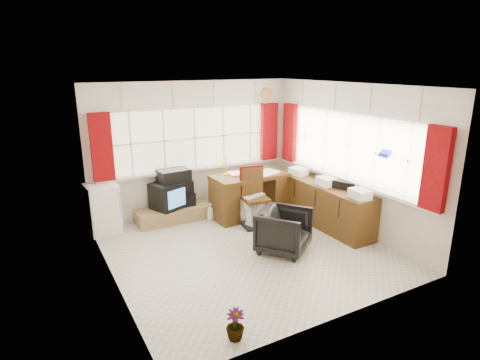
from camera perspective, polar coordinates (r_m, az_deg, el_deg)
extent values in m
plane|color=beige|center=(6.34, 0.98, -9.92)|extent=(4.00, 4.00, 0.00)
plane|color=beige|center=(7.65, -6.45, 4.49)|extent=(4.00, 0.00, 4.00)
plane|color=beige|center=(4.36, 14.27, -5.01)|extent=(4.00, 0.00, 4.00)
plane|color=beige|center=(5.24, -18.33, -1.76)|extent=(0.00, 4.00, 4.00)
plane|color=beige|center=(7.08, 15.26, 3.06)|extent=(0.00, 4.00, 4.00)
plane|color=white|center=(5.70, 1.11, 13.28)|extent=(4.00, 4.00, 0.00)
plane|color=beige|center=(7.59, -6.44, 5.94)|extent=(3.60, 0.00, 3.60)
cube|color=white|center=(7.68, -6.19, 1.63)|extent=(3.70, 0.12, 0.05)
cube|color=white|center=(7.22, -15.26, 4.94)|extent=(0.03, 0.02, 1.10)
cube|color=white|center=(7.38, -10.73, 5.46)|extent=(0.03, 0.02, 1.10)
cube|color=white|center=(7.58, -6.41, 5.93)|extent=(0.03, 0.02, 1.10)
cube|color=white|center=(7.83, -2.33, 6.34)|extent=(0.03, 0.02, 1.10)
cube|color=white|center=(8.11, 1.49, 6.69)|extent=(0.03, 0.02, 1.10)
plane|color=beige|center=(7.02, 15.26, 4.63)|extent=(0.00, 3.60, 3.60)
cube|color=white|center=(7.13, 14.68, 0.04)|extent=(0.12, 3.70, 0.05)
cube|color=white|center=(6.23, 22.79, 2.50)|extent=(0.02, 0.03, 1.10)
cube|color=white|center=(6.61, 18.78, 3.64)|extent=(0.02, 0.03, 1.10)
cube|color=white|center=(7.02, 15.20, 4.63)|extent=(0.02, 0.03, 1.10)
cube|color=white|center=(7.45, 12.02, 5.49)|extent=(0.02, 0.03, 1.10)
cube|color=white|center=(7.91, 9.19, 6.24)|extent=(0.02, 0.03, 1.10)
cube|color=maroon|center=(7.05, -19.07, 4.40)|extent=(0.35, 0.10, 1.15)
cube|color=maroon|center=(8.26, 4.15, 6.86)|extent=(0.35, 0.10, 1.15)
cube|color=maroon|center=(8.18, 7.08, 6.69)|extent=(0.10, 0.35, 1.15)
cube|color=maroon|center=(5.89, 26.12, 1.41)|extent=(0.10, 0.35, 1.15)
cube|color=white|center=(7.47, -6.58, 11.96)|extent=(3.95, 0.08, 0.48)
cube|color=white|center=(6.90, 15.63, 11.14)|extent=(0.08, 3.95, 0.48)
cube|color=#4E3112|center=(7.45, 1.37, 0.55)|extent=(1.43, 0.74, 0.07)
cube|color=#4E3112|center=(7.31, -2.27, -3.11)|extent=(0.34, 0.64, 0.75)
cube|color=#4E3112|center=(7.85, 4.71, -1.76)|extent=(0.34, 0.64, 0.75)
cube|color=white|center=(7.44, 1.37, 0.87)|extent=(0.25, 0.33, 0.02)
cube|color=white|center=(7.43, 1.37, 0.90)|extent=(0.25, 0.33, 0.02)
cube|color=white|center=(7.43, 1.37, 0.93)|extent=(0.25, 0.33, 0.02)
cube|color=white|center=(7.43, 1.37, 0.96)|extent=(0.25, 0.33, 0.02)
cube|color=white|center=(7.43, 1.37, 0.99)|extent=(0.25, 0.33, 0.02)
cube|color=white|center=(7.43, 1.37, 1.02)|extent=(0.25, 0.33, 0.02)
cylinder|color=yellow|center=(7.42, -1.99, 0.83)|extent=(0.09, 0.09, 0.02)
cylinder|color=yellow|center=(7.38, -2.01, 2.14)|extent=(0.02, 0.02, 0.35)
cone|color=yellow|center=(7.34, -2.02, 3.19)|extent=(0.16, 0.15, 0.14)
cube|color=black|center=(7.20, 2.18, -6.43)|extent=(0.51, 0.51, 0.04)
cylinder|color=silver|center=(7.11, 2.20, -4.68)|extent=(0.06, 0.06, 0.51)
cube|color=#4E3112|center=(7.03, 2.22, -2.73)|extent=(0.50, 0.48, 0.06)
cube|color=#4E3112|center=(7.14, 1.63, -0.11)|extent=(0.40, 0.12, 0.49)
cube|color=maroon|center=(7.13, 1.63, 0.04)|extent=(0.44, 0.13, 0.51)
imported|color=black|center=(6.21, 6.28, -7.19)|extent=(1.02, 1.02, 0.67)
cube|color=white|center=(7.25, 2.22, -6.11)|extent=(0.41, 0.25, 0.08)
cube|color=white|center=(7.03, 1.29, -4.35)|extent=(0.05, 0.12, 0.49)
cube|color=white|center=(7.07, 1.61, -4.23)|extent=(0.05, 0.12, 0.49)
cube|color=white|center=(7.11, 1.93, -4.12)|extent=(0.05, 0.12, 0.49)
cube|color=white|center=(7.15, 2.24, -4.01)|extent=(0.05, 0.12, 0.49)
cube|color=white|center=(7.19, 2.55, -3.89)|extent=(0.05, 0.12, 0.49)
cube|color=white|center=(7.23, 2.85, -3.78)|extent=(0.05, 0.12, 0.49)
cube|color=white|center=(7.27, 3.15, -3.67)|extent=(0.05, 0.12, 0.49)
cube|color=#4E3112|center=(7.28, 12.13, -3.54)|extent=(0.50, 2.00, 0.75)
cube|color=white|center=(6.58, 16.66, -2.10)|extent=(0.24, 0.32, 0.10)
cube|color=white|center=(7.13, 12.14, -0.37)|extent=(0.24, 0.32, 0.10)
cube|color=white|center=(7.73, 8.30, 1.11)|extent=(0.24, 0.32, 0.10)
cube|color=black|center=(7.08, 14.83, -0.53)|extent=(0.45, 0.49, 0.13)
cube|color=#A68553|center=(7.52, -9.24, -4.76)|extent=(1.40, 0.50, 0.25)
cube|color=black|center=(7.40, -10.26, -2.20)|extent=(0.67, 0.64, 0.48)
cube|color=#4C94D9|center=(7.22, -8.96, -2.59)|extent=(0.38, 0.17, 0.32)
cube|color=black|center=(7.53, -9.26, -2.75)|extent=(0.70, 0.47, 0.24)
cube|color=black|center=(7.45, -9.34, -1.02)|extent=(0.64, 0.45, 0.23)
cube|color=black|center=(7.39, -9.42, 0.67)|extent=(0.58, 0.42, 0.22)
cube|color=white|center=(7.21, -18.96, -3.86)|extent=(0.54, 0.54, 0.85)
cube|color=silver|center=(7.00, -16.70, -3.18)|extent=(0.02, 0.02, 0.45)
imported|color=silver|center=(7.44, -4.25, -4.52)|extent=(0.14, 0.15, 0.32)
imported|color=#95DECF|center=(7.31, -10.57, -5.67)|extent=(0.09, 0.10, 0.20)
imported|color=black|center=(4.44, -0.70, -19.88)|extent=(0.25, 0.25, 0.35)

